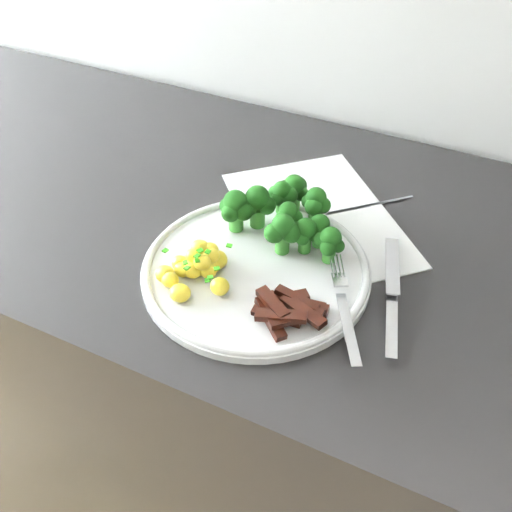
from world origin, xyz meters
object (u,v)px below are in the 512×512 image
at_px(recipe_paper, 317,218).
at_px(plate, 256,269).
at_px(fork, 345,311).
at_px(beef_strips, 289,309).
at_px(potatoes, 196,266).
at_px(broccoli, 285,212).
at_px(counter, 313,428).
at_px(knife, 392,308).

bearing_deg(recipe_paper, plate, -101.45).
bearing_deg(fork, beef_strips, -156.79).
height_order(plate, potatoes, potatoes).
distance_m(broccoli, fork, 0.17).
xyz_separation_m(broccoli, fork, (0.12, -0.11, -0.03)).
relative_size(counter, recipe_paper, 6.96).
relative_size(plate, broccoli, 1.63).
height_order(counter, broccoli, broccoli).
bearing_deg(broccoli, potatoes, -118.47).
distance_m(counter, fork, 0.50).
height_order(potatoes, knife, potatoes).
bearing_deg(counter, plate, -125.56).
xyz_separation_m(recipe_paper, knife, (0.15, -0.13, 0.01)).
distance_m(plate, fork, 0.13).
relative_size(recipe_paper, knife, 1.78).
relative_size(recipe_paper, beef_strips, 3.74).
xyz_separation_m(plate, fork, (0.13, -0.03, 0.01)).
bearing_deg(knife, recipe_paper, 137.83).
distance_m(beef_strips, knife, 0.12).
bearing_deg(potatoes, fork, 4.23).
bearing_deg(fork, broccoli, 139.01).
distance_m(broccoli, beef_strips, 0.15).
relative_size(beef_strips, fork, 0.57).
bearing_deg(beef_strips, broccoli, 116.03).
bearing_deg(fork, counter, 114.30).
height_order(counter, plate, plate).
height_order(beef_strips, knife, beef_strips).
xyz_separation_m(potatoes, knife, (0.24, 0.05, -0.02)).
distance_m(plate, potatoes, 0.08).
xyz_separation_m(counter, potatoes, (-0.13, -0.14, 0.48)).
distance_m(broccoli, potatoes, 0.14).
height_order(broccoli, knife, broccoli).
height_order(plate, knife, knife).
distance_m(plate, beef_strips, 0.09).
bearing_deg(counter, fork, -65.70).
relative_size(recipe_paper, plate, 1.20).
height_order(recipe_paper, beef_strips, beef_strips).
relative_size(plate, potatoes, 2.80).
bearing_deg(potatoes, recipe_paper, 64.09).
xyz_separation_m(plate, broccoli, (0.01, 0.08, 0.04)).
bearing_deg(plate, fork, -12.88).
height_order(potatoes, fork, potatoes).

